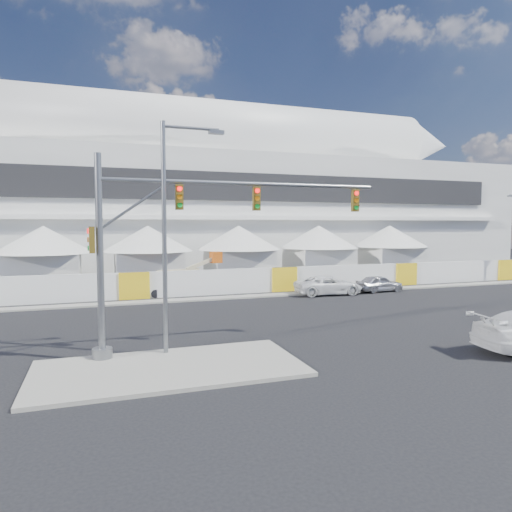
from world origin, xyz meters
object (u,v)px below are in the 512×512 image
object	(u,v)px
lot_car_a	(341,274)
streetlight_median	(170,221)
sedan_silver	(379,283)
pickup_curb	(329,285)
traffic_mast	(166,242)
boom_lift	(173,284)

from	to	relation	value
lot_car_a	streetlight_median	size ratio (longest dim) A/B	0.43
sedan_silver	streetlight_median	world-z (taller)	streetlight_median
pickup_curb	traffic_mast	world-z (taller)	traffic_mast
pickup_curb	traffic_mast	size ratio (longest dim) A/B	0.42
pickup_curb	lot_car_a	xyz separation A→B (m)	(5.20, 7.12, -0.06)
pickup_curb	boom_lift	xyz separation A→B (m)	(-11.61, 3.81, 0.14)
pickup_curb	lot_car_a	distance (m)	8.82
boom_lift	lot_car_a	bearing A→B (deg)	-0.01
sedan_silver	traffic_mast	size ratio (longest dim) A/B	0.31
sedan_silver	pickup_curb	size ratio (longest dim) A/B	0.75
pickup_curb	streetlight_median	world-z (taller)	streetlight_median
streetlight_median	boom_lift	distance (m)	17.44
traffic_mast	boom_lift	xyz separation A→B (m)	(2.83, 16.50, -3.91)
traffic_mast	streetlight_median	size ratio (longest dim) A/B	1.33
sedan_silver	streetlight_median	distance (m)	23.36
pickup_curb	traffic_mast	xyz separation A→B (m)	(-14.44, -12.70, 4.05)
lot_car_a	traffic_mast	world-z (taller)	traffic_mast
pickup_curb	streetlight_median	xyz separation A→B (m)	(-14.26, -12.75, 4.92)
sedan_silver	lot_car_a	distance (m)	7.14
sedan_silver	traffic_mast	distance (m)	23.30
traffic_mast	lot_car_a	bearing A→B (deg)	45.25
pickup_curb	boom_lift	distance (m)	12.22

